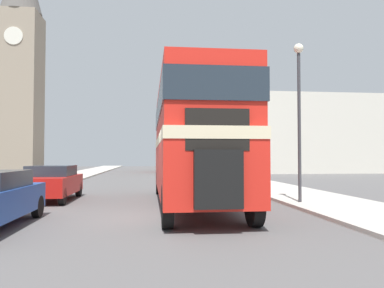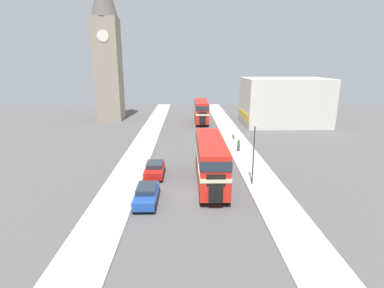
{
  "view_description": "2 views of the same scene",
  "coord_description": "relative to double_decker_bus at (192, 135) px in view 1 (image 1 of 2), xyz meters",
  "views": [
    {
      "loc": [
        0.1,
        -10.93,
        1.77
      ],
      "look_at": [
        1.63,
        2.76,
        2.25
      ],
      "focal_mm": 35.0,
      "sensor_mm": 36.0,
      "label": 1
    },
    {
      "loc": [
        -0.65,
        -24.07,
        11.16
      ],
      "look_at": [
        0.0,
        9.43,
        2.14
      ],
      "focal_mm": 28.0,
      "sensor_mm": 36.0,
      "label": 2
    }
  ],
  "objects": [
    {
      "name": "sidewalk_right",
      "position": [
        5.12,
        -2.74,
        -2.51
      ],
      "size": [
        3.5,
        120.0,
        0.12
      ],
      "color": "#B7B2A8",
      "rests_on": "ground_plane"
    },
    {
      "name": "street_lamp",
      "position": [
        3.93,
        -0.45,
        1.39
      ],
      "size": [
        0.36,
        0.36,
        5.86
      ],
      "color": "#38383D",
      "rests_on": "sidewalk_right"
    },
    {
      "name": "shop_building_block",
      "position": [
        16.06,
        28.9,
        1.73
      ],
      "size": [
        15.1,
        10.68,
        8.59
      ],
      "color": "beige",
      "rests_on": "ground_plane"
    },
    {
      "name": "double_decker_bus",
      "position": [
        0.0,
        0.0,
        0.0
      ],
      "size": [
        2.52,
        10.76,
        4.32
      ],
      "color": "red",
      "rests_on": "ground_plane"
    },
    {
      "name": "bus_distant",
      "position": [
        0.63,
        30.71,
        -0.03
      ],
      "size": [
        2.42,
        9.9,
        4.26
      ],
      "color": "red",
      "rests_on": "ground_plane"
    },
    {
      "name": "ground_plane",
      "position": [
        -1.63,
        -2.74,
        -2.57
      ],
      "size": [
        120.0,
        120.0,
        0.0
      ],
      "primitive_type": "plane",
      "color": "#565454"
    },
    {
      "name": "bicycle_on_pavement",
      "position": [
        4.84,
        17.08,
        -2.09
      ],
      "size": [
        0.05,
        1.76,
        0.78
      ],
      "color": "black",
      "rests_on": "sidewalk_right"
    },
    {
      "name": "church_tower",
      "position": [
        -17.69,
        34.64,
        12.19
      ],
      "size": [
        5.01,
        5.01,
        28.9
      ],
      "color": "gray",
      "rests_on": "ground_plane"
    },
    {
      "name": "car_parked_mid",
      "position": [
        -5.53,
        2.11,
        -1.83
      ],
      "size": [
        1.82,
        4.03,
        1.42
      ],
      "color": "red",
      "rests_on": "ground_plane"
    },
    {
      "name": "pedestrian_walking",
      "position": [
        4.5,
        10.55,
        -1.53
      ],
      "size": [
        0.33,
        0.33,
        1.62
      ],
      "color": "#282833",
      "rests_on": "sidewalk_right"
    }
  ]
}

